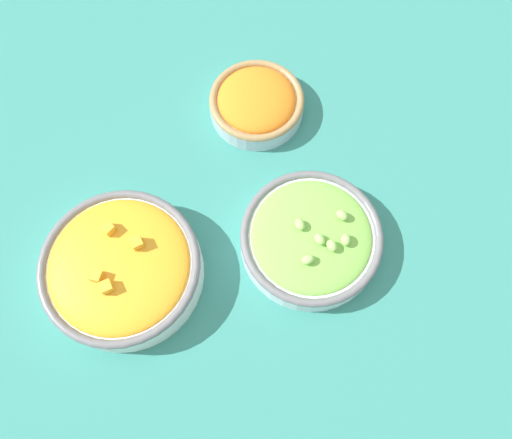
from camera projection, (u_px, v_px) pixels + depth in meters
The scene contains 4 objects.
ground_plane at pixel (256, 227), 0.74m from camera, with size 3.00×3.00×0.00m, color #337F75.
bowl_lettuce at pixel (311, 238), 0.71m from camera, with size 0.20×0.20×0.06m.
bowl_squash at pixel (122, 268), 0.68m from camera, with size 0.22×0.22×0.08m.
bowl_carrots at pixel (257, 102), 0.79m from camera, with size 0.15×0.15×0.05m.
Camera 1 is at (-0.20, -0.14, 0.70)m, focal length 35.00 mm.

